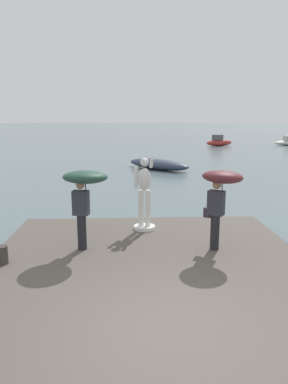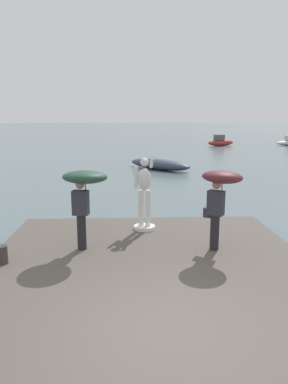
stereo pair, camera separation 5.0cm
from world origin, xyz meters
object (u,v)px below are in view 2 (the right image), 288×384
boat_mid (159,164)px  boat_leftward (221,142)px  mooring_bollard (2,255)px  onlooker_right (220,187)px  onlooker_left (84,185)px  statue_white_figure (144,196)px

boat_mid → boat_leftward: 23.04m
boat_mid → mooring_bollard: bearing=-105.9°
onlooker_right → mooring_bollard: size_ratio=4.92×
onlooker_left → onlooker_right: (3.25, -0.20, -0.03)m
mooring_bollard → boat_mid: 18.15m
onlooker_left → boat_leftward: onlooker_left is taller
statue_white_figure → onlooker_right: bearing=-45.1°
boat_mid → boat_leftward: (9.69, 20.90, 0.16)m
mooring_bollard → boat_mid: mooring_bollard is taller
onlooker_right → mooring_bollard: onlooker_right is taller
mooring_bollard → onlooker_left: bearing=25.8°
mooring_bollard → boat_mid: (4.97, 17.45, -0.24)m
statue_white_figure → mooring_bollard: (-3.28, -2.40, -0.77)m
onlooker_left → boat_mid: size_ratio=0.41×
onlooker_left → boat_mid: (3.21, 16.60, -1.64)m
statue_white_figure → mooring_bollard: bearing=-143.8°
onlooker_left → boat_leftward: (12.89, 37.51, -1.49)m
onlooker_right → boat_mid: size_ratio=0.42×
onlooker_left → onlooker_right: size_ratio=0.99×
statue_white_figure → boat_mid: statue_white_figure is taller
onlooker_left → mooring_bollard: (-1.76, -0.85, -1.40)m
statue_white_figure → onlooker_left: 2.25m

